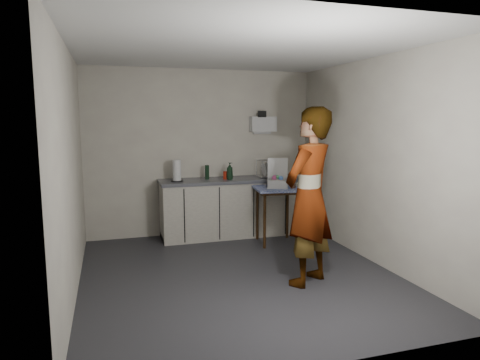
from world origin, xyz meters
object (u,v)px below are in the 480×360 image
object	(u,v)px
dark_bottle	(207,172)
kitchen_counter	(232,209)
soap_bottle	(230,171)
soda_can	(225,175)
standing_man	(309,197)
side_table	(277,195)
dish_rack	(269,173)
bakery_box	(277,181)
paper_towel	(177,171)

from	to	relation	value
dark_bottle	kitchen_counter	bearing A→B (deg)	-4.45
soap_bottle	soda_can	bearing A→B (deg)	125.53
standing_man	soda_can	distance (m)	2.16
kitchen_counter	dark_bottle	xyz separation A→B (m)	(-0.38, 0.03, 0.59)
soap_bottle	dark_bottle	xyz separation A→B (m)	(-0.33, 0.14, -0.02)
kitchen_counter	side_table	world-z (taller)	kitchen_counter
dish_rack	bakery_box	distance (m)	0.57
dark_bottle	soda_can	bearing A→B (deg)	-12.94
standing_man	dark_bottle	distance (m)	2.28
soda_can	dish_rack	distance (m)	0.73
kitchen_counter	standing_man	xyz separation A→B (m)	(0.27, -2.16, 0.56)
side_table	paper_towel	bearing A→B (deg)	165.58
side_table	bakery_box	bearing A→B (deg)	60.85
standing_man	dark_bottle	xyz separation A→B (m)	(-0.65, 2.19, 0.04)
side_table	dark_bottle	bearing A→B (deg)	152.11
paper_towel	dish_rack	bearing A→B (deg)	1.77
dark_bottle	soap_bottle	bearing A→B (deg)	-22.62
side_table	dish_rack	bearing A→B (deg)	87.25
kitchen_counter	soap_bottle	xyz separation A→B (m)	(-0.06, -0.11, 0.62)
kitchen_counter	bakery_box	size ratio (longest dim) A/B	5.32
soap_bottle	standing_man	bearing A→B (deg)	-80.93
side_table	dish_rack	xyz separation A→B (m)	(0.10, 0.59, 0.24)
standing_man	side_table	bearing A→B (deg)	-132.58
standing_man	soda_can	bearing A→B (deg)	-113.28
paper_towel	soda_can	bearing A→B (deg)	1.92
kitchen_counter	bakery_box	distance (m)	0.94
dish_rack	standing_man	bearing A→B (deg)	-99.32
bakery_box	paper_towel	bearing A→B (deg)	-178.24
standing_man	bakery_box	world-z (taller)	standing_man
soda_can	paper_towel	xyz separation A→B (m)	(-0.75, -0.03, 0.09)
soap_bottle	bakery_box	distance (m)	0.77
paper_towel	standing_man	bearing A→B (deg)	-61.66
standing_man	dark_bottle	world-z (taller)	standing_man
dark_bottle	dish_rack	world-z (taller)	dish_rack
dark_bottle	bakery_box	world-z (taller)	bakery_box
soda_can	dish_rack	bearing A→B (deg)	1.61
soap_bottle	paper_towel	bearing A→B (deg)	176.61
soap_bottle	side_table	bearing A→B (deg)	-40.49
side_table	dark_bottle	size ratio (longest dim) A/B	3.80
soda_can	bakery_box	bearing A→B (deg)	-40.03
kitchen_counter	dark_bottle	size ratio (longest dim) A/B	10.18
paper_towel	bakery_box	world-z (taller)	bakery_box
standing_man	paper_towel	world-z (taller)	standing_man
side_table	bakery_box	size ratio (longest dim) A/B	1.99
paper_towel	side_table	bearing A→B (deg)	-21.39
kitchen_counter	standing_man	bearing A→B (deg)	-82.84
soap_bottle	bakery_box	size ratio (longest dim) A/B	0.63
kitchen_counter	side_table	size ratio (longest dim) A/B	2.68
dark_bottle	paper_towel	xyz separation A→B (m)	(-0.48, -0.09, 0.04)
side_table	soda_can	bearing A→B (deg)	145.01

